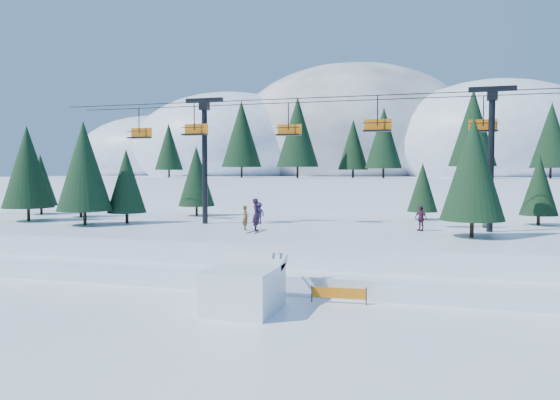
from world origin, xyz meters
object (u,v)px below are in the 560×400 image
(banner_far, at_px, (460,291))
(banner_near, at_px, (339,293))
(jump_kicker, at_px, (245,286))
(chairlift, at_px, (336,138))

(banner_far, bearing_deg, banner_near, -159.59)
(jump_kicker, xyz_separation_m, banner_near, (4.18, 2.60, -0.65))
(jump_kicker, relative_size, chairlift, 0.12)
(banner_near, bearing_deg, chairlift, 101.03)
(jump_kicker, height_order, banner_near, jump_kicker)
(chairlift, height_order, banner_far, chairlift)
(chairlift, bearing_deg, banner_near, -78.97)
(jump_kicker, bearing_deg, banner_far, 25.39)
(banner_near, height_order, banner_far, same)
(chairlift, relative_size, banner_near, 16.12)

